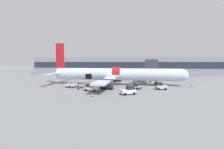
% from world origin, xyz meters
% --- Properties ---
extents(ground_plane, '(500.00, 500.00, 0.00)m').
position_xyz_m(ground_plane, '(0.00, 0.00, 0.00)').
color(ground_plane, slate).
extents(terminal_strip, '(94.52, 10.36, 8.69)m').
position_xyz_m(terminal_strip, '(0.00, 44.50, 4.35)').
color(terminal_strip, gray).
rests_on(terminal_strip, ground_plane).
extents(jet_bridge_stub, '(3.54, 9.28, 6.94)m').
position_xyz_m(jet_bridge_stub, '(10.46, 10.31, 5.25)').
color(jet_bridge_stub, '#4C4C51').
rests_on(jet_bridge_stub, ground_plane).
extents(airplane, '(37.42, 31.87, 11.54)m').
position_xyz_m(airplane, '(0.53, 4.99, 2.74)').
color(airplane, silver).
rests_on(airplane, ground_plane).
extents(baggage_tug_lead, '(2.71, 2.49, 1.36)m').
position_xyz_m(baggage_tug_lead, '(6.57, -1.99, 0.58)').
color(baggage_tug_lead, silver).
rests_on(baggage_tug_lead, ground_plane).
extents(baggage_tug_mid, '(2.54, 2.00, 1.69)m').
position_xyz_m(baggage_tug_mid, '(12.23, -1.53, 0.70)').
color(baggage_tug_mid, silver).
rests_on(baggage_tug_mid, ground_plane).
extents(baggage_tug_rear, '(3.44, 2.52, 1.54)m').
position_xyz_m(baggage_tug_rear, '(-2.80, -6.07, 0.67)').
color(baggage_tug_rear, white).
rests_on(baggage_tug_rear, ground_plane).
extents(baggage_tug_spare, '(3.30, 2.80, 1.74)m').
position_xyz_m(baggage_tug_spare, '(5.43, -8.66, 0.74)').
color(baggage_tug_spare, white).
rests_on(baggage_tug_spare, ground_plane).
extents(baggage_cart_loading, '(3.50, 2.49, 1.05)m').
position_xyz_m(baggage_cart_loading, '(-5.28, -2.20, 0.52)').
color(baggage_cart_loading, '#B7BABF').
rests_on(baggage_cart_loading, ground_plane).
extents(baggage_cart_queued, '(3.41, 2.03, 1.16)m').
position_xyz_m(baggage_cart_queued, '(-9.06, -2.21, 0.52)').
color(baggage_cart_queued, silver).
rests_on(baggage_cart_queued, ground_plane).
extents(ground_crew_loader_a, '(0.57, 0.57, 1.78)m').
position_xyz_m(ground_crew_loader_a, '(-1.94, -0.38, 0.94)').
color(ground_crew_loader_a, '#2D2D33').
rests_on(ground_crew_loader_a, ground_plane).
extents(ground_crew_loader_b, '(0.52, 0.64, 1.84)m').
position_xyz_m(ground_crew_loader_b, '(-2.82, -2.01, 0.97)').
color(ground_crew_loader_b, '#2D2D33').
rests_on(ground_crew_loader_b, ground_plane).
extents(ground_crew_driver, '(0.55, 0.53, 1.70)m').
position_xyz_m(ground_crew_driver, '(-5.38, 0.64, 0.90)').
color(ground_crew_driver, black).
rests_on(ground_crew_driver, ground_plane).
extents(ground_crew_supervisor, '(0.42, 0.54, 1.56)m').
position_xyz_m(ground_crew_supervisor, '(-3.09, -1.05, 0.82)').
color(ground_crew_supervisor, '#1E2338').
rests_on(ground_crew_supervisor, ground_plane).
extents(ground_crew_helper, '(0.49, 0.52, 1.58)m').
position_xyz_m(ground_crew_helper, '(-8.72, 0.16, 0.83)').
color(ground_crew_helper, black).
rests_on(ground_crew_helper, ground_plane).
extents(suitcase_on_tarmac_upright, '(0.56, 0.40, 0.84)m').
position_xyz_m(suitcase_on_tarmac_upright, '(-6.37, -4.49, 0.36)').
color(suitcase_on_tarmac_upright, '#1E2347').
rests_on(suitcase_on_tarmac_upright, ground_plane).
extents(safety_cone_nose, '(0.61, 0.61, 0.66)m').
position_xyz_m(safety_cone_nose, '(20.40, 4.76, 0.31)').
color(safety_cone_nose, black).
rests_on(safety_cone_nose, ground_plane).
extents(safety_cone_engine_left, '(0.51, 0.51, 0.66)m').
position_xyz_m(safety_cone_engine_left, '(-0.86, -12.17, 0.31)').
color(safety_cone_engine_left, black).
rests_on(safety_cone_engine_left, ground_plane).
extents(safety_cone_wingtip, '(0.57, 0.57, 0.78)m').
position_xyz_m(safety_cone_wingtip, '(1.62, -2.70, 0.37)').
color(safety_cone_wingtip, black).
rests_on(safety_cone_wingtip, ground_plane).
extents(safety_cone_tail, '(0.53, 0.53, 0.69)m').
position_xyz_m(safety_cone_tail, '(-17.70, 3.64, 0.32)').
color(safety_cone_tail, black).
rests_on(safety_cone_tail, ground_plane).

